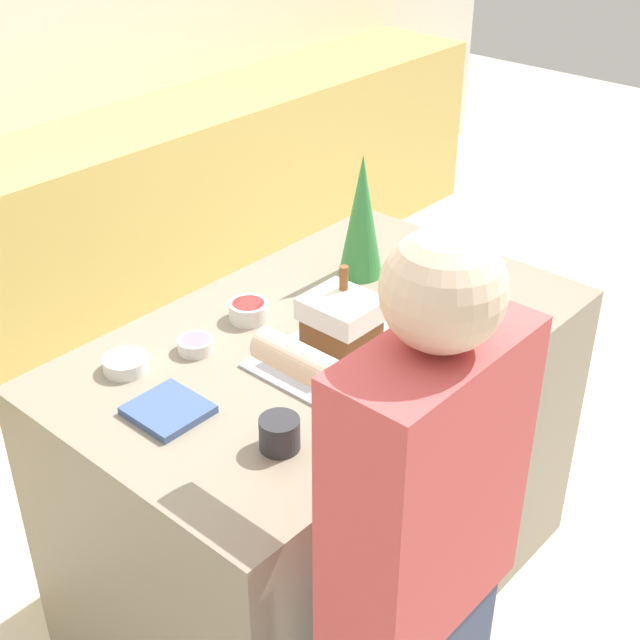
# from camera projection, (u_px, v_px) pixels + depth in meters

# --- Properties ---
(ground_plane) EXTENTS (12.00, 12.00, 0.00)m
(ground_plane) POSITION_uv_depth(u_px,v_px,m) (324.00, 581.00, 2.94)
(ground_plane) COLOR beige
(kitchen_island) EXTENTS (1.49, 0.92, 0.96)m
(kitchen_island) POSITION_uv_depth(u_px,v_px,m) (324.00, 470.00, 2.70)
(kitchen_island) COLOR gray
(kitchen_island) RESTS_ON ground_plane
(baking_tray) EXTENTS (0.45, 0.32, 0.01)m
(baking_tray) POSITION_uv_depth(u_px,v_px,m) (341.00, 353.00, 2.37)
(baking_tray) COLOR #B2B2BC
(baking_tray) RESTS_ON kitchen_island
(gingerbread_house) EXTENTS (0.17, 0.19, 0.23)m
(gingerbread_house) POSITION_uv_depth(u_px,v_px,m) (342.00, 324.00, 2.32)
(gingerbread_house) COLOR brown
(gingerbread_house) RESTS_ON baking_tray
(decorative_tree) EXTENTS (0.14, 0.14, 0.39)m
(decorative_tree) POSITION_uv_depth(u_px,v_px,m) (362.00, 216.00, 2.66)
(decorative_tree) COLOR #33843D
(decorative_tree) RESTS_ON kitchen_island
(candy_bowl_beside_tree) EXTENTS (0.11, 0.11, 0.05)m
(candy_bowl_beside_tree) POSITION_uv_depth(u_px,v_px,m) (249.00, 310.00, 2.51)
(candy_bowl_beside_tree) COLOR silver
(candy_bowl_beside_tree) RESTS_ON kitchen_island
(candy_bowl_near_tray_right) EXTENTS (0.12, 0.12, 0.04)m
(candy_bowl_near_tray_right) POSITION_uv_depth(u_px,v_px,m) (126.00, 363.00, 2.30)
(candy_bowl_near_tray_right) COLOR white
(candy_bowl_near_tray_right) RESTS_ON kitchen_island
(candy_bowl_front_corner) EXTENTS (0.10, 0.10, 0.04)m
(candy_bowl_front_corner) POSITION_uv_depth(u_px,v_px,m) (196.00, 344.00, 2.37)
(candy_bowl_front_corner) COLOR silver
(candy_bowl_front_corner) RESTS_ON kitchen_island
(candy_bowl_far_left) EXTENTS (0.12, 0.12, 0.05)m
(candy_bowl_far_left) POSITION_uv_depth(u_px,v_px,m) (421.00, 268.00, 2.73)
(candy_bowl_far_left) COLOR white
(candy_bowl_far_left) RESTS_ON kitchen_island
(cookbook) EXTENTS (0.17, 0.18, 0.02)m
(cookbook) POSITION_uv_depth(u_px,v_px,m) (168.00, 410.00, 2.14)
(cookbook) COLOR #3F598C
(cookbook) RESTS_ON kitchen_island
(mug) EXTENTS (0.09, 0.09, 0.08)m
(mug) POSITION_uv_depth(u_px,v_px,m) (280.00, 434.00, 2.02)
(mug) COLOR #2D2D33
(mug) RESTS_ON kitchen_island
(person) EXTENTS (0.43, 0.54, 1.66)m
(person) POSITION_uv_depth(u_px,v_px,m) (417.00, 583.00, 1.83)
(person) COLOR #424C6B
(person) RESTS_ON ground_plane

